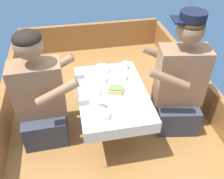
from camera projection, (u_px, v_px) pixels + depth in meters
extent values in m
plane|color=navy|center=(112.00, 143.00, 2.50)|extent=(60.00, 60.00, 0.00)
cube|color=#9E6B38|center=(112.00, 135.00, 2.43)|extent=(1.96, 3.12, 0.25)
cube|color=#936033|center=(1.00, 128.00, 2.11)|extent=(0.06, 3.12, 0.32)
cube|color=#936033|center=(209.00, 100.00, 2.39)|extent=(0.06, 3.12, 0.32)
cube|color=#936033|center=(91.00, 36.00, 3.42)|extent=(1.84, 0.06, 0.37)
cylinder|color=#B2B2B7|center=(112.00, 111.00, 2.20)|extent=(0.07, 0.07, 0.41)
cube|color=#9E6B38|center=(112.00, 93.00, 2.07)|extent=(0.54, 0.82, 0.02)
cube|color=white|center=(112.00, 92.00, 2.06)|extent=(0.57, 0.85, 0.00)
cube|color=white|center=(123.00, 133.00, 1.77)|extent=(0.57, 0.00, 0.10)
cube|color=white|center=(104.00, 69.00, 2.42)|extent=(0.57, 0.00, 0.10)
cube|color=#333847|center=(46.00, 121.00, 2.21)|extent=(0.37, 0.45, 0.26)
cube|color=#936B4C|center=(38.00, 89.00, 1.99)|extent=(0.41, 0.23, 0.47)
sphere|color=#936B4C|center=(28.00, 45.00, 1.75)|extent=(0.22, 0.22, 0.22)
ellipsoid|color=black|center=(27.00, 39.00, 1.72)|extent=(0.21, 0.21, 0.12)
cylinder|color=#936B4C|center=(55.00, 67.00, 2.10)|extent=(0.34, 0.08, 0.21)
cylinder|color=#936B4C|center=(57.00, 93.00, 1.83)|extent=(0.34, 0.08, 0.21)
cube|color=#333847|center=(174.00, 110.00, 2.33)|extent=(0.43, 0.49, 0.26)
cube|color=#936B4C|center=(181.00, 76.00, 2.09)|extent=(0.43, 0.28, 0.51)
sphere|color=#936B4C|center=(191.00, 30.00, 1.84)|extent=(0.21, 0.21, 0.21)
ellipsoid|color=#472D19|center=(192.00, 24.00, 1.81)|extent=(0.20, 0.20, 0.12)
cylinder|color=#936B4C|center=(169.00, 79.00, 1.89)|extent=(0.34, 0.12, 0.21)
cylinder|color=#936B4C|center=(160.00, 55.00, 2.17)|extent=(0.34, 0.12, 0.21)
cylinder|color=black|center=(194.00, 15.00, 1.77)|extent=(0.19, 0.19, 0.06)
cube|color=black|center=(180.00, 20.00, 1.78)|extent=(0.12, 0.16, 0.01)
cylinder|color=white|center=(116.00, 92.00, 2.05)|extent=(0.20, 0.20, 0.01)
cylinder|color=white|center=(136.00, 111.00, 1.87)|extent=(0.20, 0.20, 0.01)
cube|color=tan|center=(116.00, 90.00, 2.03)|extent=(0.14, 0.13, 0.04)
cube|color=#669347|center=(116.00, 88.00, 2.02)|extent=(0.12, 0.10, 0.01)
cylinder|color=white|center=(92.00, 91.00, 2.04)|extent=(0.14, 0.14, 0.04)
cylinder|color=beige|center=(92.00, 90.00, 2.03)|extent=(0.12, 0.12, 0.02)
cylinder|color=white|center=(102.00, 114.00, 1.82)|extent=(0.12, 0.12, 0.04)
cylinder|color=beige|center=(102.00, 113.00, 1.81)|extent=(0.10, 0.10, 0.02)
cylinder|color=white|center=(99.00, 79.00, 2.17)|extent=(0.14, 0.14, 0.04)
cylinder|color=beige|center=(99.00, 78.00, 2.16)|extent=(0.12, 0.12, 0.02)
cylinder|color=white|center=(102.00, 69.00, 2.30)|extent=(0.13, 0.13, 0.04)
cylinder|color=beige|center=(102.00, 68.00, 2.29)|extent=(0.11, 0.11, 0.02)
cylinder|color=white|center=(123.00, 77.00, 2.18)|extent=(0.07, 0.07, 0.05)
torus|color=white|center=(128.00, 76.00, 2.19)|extent=(0.04, 0.01, 0.04)
cylinder|color=#3D2314|center=(123.00, 75.00, 2.17)|extent=(0.06, 0.06, 0.01)
cylinder|color=white|center=(125.00, 65.00, 2.32)|extent=(0.06, 0.06, 0.06)
torus|color=white|center=(129.00, 65.00, 2.32)|extent=(0.04, 0.01, 0.04)
cylinder|color=#3D2314|center=(125.00, 64.00, 2.31)|extent=(0.05, 0.05, 0.01)
cylinder|color=silver|center=(101.00, 104.00, 1.90)|extent=(0.06, 0.06, 0.05)
cylinder|color=beige|center=(101.00, 104.00, 1.90)|extent=(0.07, 0.07, 0.03)
cube|color=silver|center=(84.00, 75.00, 2.25)|extent=(0.07, 0.16, 0.00)
ellipsoid|color=silver|center=(86.00, 71.00, 2.30)|extent=(0.04, 0.02, 0.01)
cube|color=silver|center=(114.00, 110.00, 1.89)|extent=(0.15, 0.10, 0.00)
cube|color=silver|center=(105.00, 107.00, 1.90)|extent=(0.04, 0.04, 0.00)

